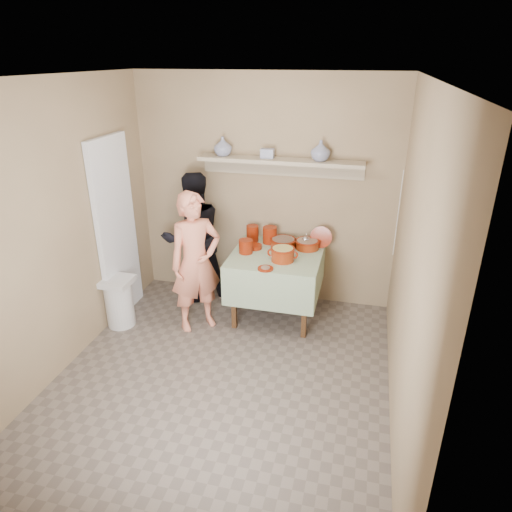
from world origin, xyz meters
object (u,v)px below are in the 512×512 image
(cazuela_rice, at_px, (283,253))
(trash_bin, at_px, (119,302))
(person_cook, at_px, (196,263))
(person_helper, at_px, (194,237))
(serving_table, at_px, (276,264))

(cazuela_rice, distance_m, trash_bin, 1.86)
(person_cook, bearing_deg, person_helper, 72.07)
(person_cook, xyz_separation_m, trash_bin, (-0.84, -0.19, -0.48))
(cazuela_rice, bearing_deg, person_helper, 162.15)
(person_cook, distance_m, person_helper, 0.69)
(person_helper, bearing_deg, serving_table, 128.20)
(person_helper, distance_m, trash_bin, 1.12)
(person_cook, bearing_deg, serving_table, -11.74)
(person_helper, distance_m, serving_table, 1.07)
(cazuela_rice, relative_size, trash_bin, 0.59)
(serving_table, xyz_separation_m, cazuela_rice, (0.10, -0.16, 0.20))
(serving_table, bearing_deg, person_cook, -150.80)
(person_helper, bearing_deg, person_cook, 72.20)
(person_helper, relative_size, serving_table, 1.60)
(person_helper, xyz_separation_m, serving_table, (1.04, -0.20, -0.13))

